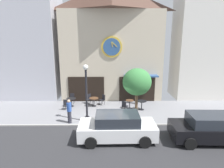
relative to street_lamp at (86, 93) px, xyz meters
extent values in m
cube|color=gray|center=(1.57, 1.94, -2.05)|extent=(26.17, 5.29, 0.05)
cube|color=#2D2D30|center=(1.57, -3.75, -2.05)|extent=(26.17, 6.09, 0.05)
cube|color=#A8A5A0|center=(1.57, -0.68, -1.99)|extent=(26.17, 0.12, 0.08)
cube|color=beige|center=(1.75, 5.97, 2.06)|extent=(9.35, 2.76, 8.18)
cylinder|color=gold|center=(1.75, 4.53, 2.95)|extent=(1.84, 0.10, 1.84)
cylinder|color=#2D5184|center=(1.75, 4.47, 2.95)|extent=(1.51, 0.04, 1.51)
cube|color=gold|center=(1.78, 4.43, 3.15)|extent=(0.12, 0.03, 0.42)
cube|color=gold|center=(1.98, 4.43, 3.17)|extent=(0.51, 0.03, 0.49)
cube|color=black|center=(-0.59, 4.55, -0.88)|extent=(3.27, 0.10, 2.30)
cube|color=black|center=(4.09, 4.55, -0.88)|extent=(3.27, 0.10, 2.30)
cube|color=#33568C|center=(4.37, 4.24, 0.42)|extent=(2.99, 0.90, 0.12)
cube|color=#B2B2BC|center=(-6.11, 6.85, 4.17)|extent=(5.41, 4.53, 12.40)
cube|color=silver|center=(10.72, 6.15, 5.23)|extent=(5.61, 3.13, 14.51)
cylinder|color=black|center=(0.00, 0.00, -1.85)|extent=(0.32, 0.32, 0.36)
cylinder|color=black|center=(0.00, 0.00, -0.21)|extent=(0.14, 0.14, 3.63)
sphere|color=white|center=(0.00, 0.00, 1.78)|extent=(0.36, 0.36, 0.36)
cylinder|color=brown|center=(3.44, 0.25, -0.99)|extent=(0.20, 0.20, 2.07)
ellipsoid|color=#3D8442|center=(3.44, 0.25, 0.73)|extent=(1.97, 1.77, 1.87)
cylinder|color=black|center=(-1.72, 3.12, -1.67)|extent=(0.07, 0.07, 0.71)
cylinder|color=black|center=(-1.72, 3.12, -2.01)|extent=(0.40, 0.40, 0.03)
cylinder|color=black|center=(-1.72, 3.12, -1.32)|extent=(0.80, 0.80, 0.03)
cylinder|color=black|center=(0.22, 3.13, -1.66)|extent=(0.07, 0.07, 0.73)
cylinder|color=black|center=(0.22, 3.13, -2.01)|extent=(0.40, 0.40, 0.03)
cylinder|color=brown|center=(0.22, 3.13, -1.30)|extent=(0.79, 0.79, 0.03)
cylinder|color=black|center=(3.22, 2.52, -1.67)|extent=(0.07, 0.07, 0.71)
cylinder|color=black|center=(3.22, 2.52, -2.01)|extent=(0.40, 0.40, 0.03)
cylinder|color=brown|center=(3.22, 2.52, -1.32)|extent=(0.66, 0.66, 0.03)
cylinder|color=black|center=(4.17, 2.25, -1.66)|extent=(0.07, 0.07, 0.74)
cylinder|color=black|center=(4.17, 2.25, -2.01)|extent=(0.40, 0.40, 0.03)
cylinder|color=black|center=(4.17, 2.25, -1.29)|extent=(0.78, 0.78, 0.03)
cube|color=black|center=(-0.20, 3.71, -1.58)|extent=(0.56, 0.56, 0.04)
cube|color=black|center=(-0.30, 3.85, -1.35)|extent=(0.34, 0.25, 0.45)
cylinder|color=black|center=(-0.24, 3.47, -1.80)|extent=(0.03, 0.03, 0.45)
cylinder|color=black|center=(0.04, 3.66, -1.80)|extent=(0.03, 0.03, 0.45)
cylinder|color=black|center=(-0.43, 3.75, -1.80)|extent=(0.03, 0.03, 0.45)
cylinder|color=black|center=(-0.15, 3.94, -1.80)|extent=(0.03, 0.03, 0.45)
cube|color=black|center=(-1.82, 3.85, -1.58)|extent=(0.42, 0.42, 0.04)
cube|color=black|center=(-1.81, 4.03, -1.35)|extent=(0.38, 0.06, 0.45)
cylinder|color=black|center=(-2.00, 3.69, -1.80)|extent=(0.03, 0.03, 0.45)
cylinder|color=black|center=(-1.67, 3.67, -1.80)|extent=(0.03, 0.03, 0.45)
cylinder|color=black|center=(-1.98, 4.03, -1.80)|extent=(0.03, 0.03, 0.45)
cylinder|color=black|center=(-1.64, 4.01, -1.80)|extent=(0.03, 0.03, 0.45)
cube|color=black|center=(2.79, 1.85, -1.58)|extent=(0.56, 0.56, 0.04)
cube|color=black|center=(2.69, 1.70, -1.35)|extent=(0.33, 0.25, 0.45)
cylinder|color=black|center=(3.03, 1.89, -1.80)|extent=(0.03, 0.03, 0.45)
cylinder|color=black|center=(2.75, 2.08, -1.80)|extent=(0.03, 0.03, 0.45)
cylinder|color=black|center=(2.83, 1.61, -1.80)|extent=(0.03, 0.03, 0.45)
cylinder|color=black|center=(2.55, 1.81, -1.80)|extent=(0.03, 0.03, 0.45)
cube|color=black|center=(-1.96, 2.37, -1.58)|extent=(0.43, 0.43, 0.04)
cube|color=black|center=(-1.98, 2.19, -1.35)|extent=(0.38, 0.07, 0.45)
cylinder|color=black|center=(-1.78, 2.53, -1.80)|extent=(0.03, 0.03, 0.45)
cylinder|color=black|center=(-2.12, 2.55, -1.80)|extent=(0.03, 0.03, 0.45)
cylinder|color=black|center=(-1.81, 2.19, -1.80)|extent=(0.03, 0.03, 0.45)
cylinder|color=black|center=(-2.14, 2.21, -1.80)|extent=(0.03, 0.03, 0.45)
cube|color=black|center=(0.89, 3.50, -1.58)|extent=(0.56, 0.56, 0.04)
cube|color=black|center=(1.03, 3.61, -1.35)|extent=(0.26, 0.33, 0.45)
cylinder|color=black|center=(0.65, 3.54, -1.80)|extent=(0.03, 0.03, 0.45)
cylinder|color=black|center=(0.86, 3.26, -1.80)|extent=(0.03, 0.03, 0.45)
cylinder|color=black|center=(0.92, 3.74, -1.80)|extent=(0.03, 0.03, 0.45)
cylinder|color=black|center=(1.13, 3.47, -1.80)|extent=(0.03, 0.03, 0.45)
cylinder|color=#2D2D38|center=(-1.17, -0.24, -1.60)|extent=(0.36, 0.36, 0.85)
cylinder|color=#3359B2|center=(-1.17, -0.24, -0.88)|extent=(0.45, 0.45, 0.60)
sphere|color=tan|center=(-1.17, -0.24, -0.47)|extent=(0.22, 0.22, 0.22)
cylinder|color=#2D2D38|center=(3.96, 3.78, -1.60)|extent=(0.37, 0.37, 0.85)
cylinder|color=#338C4C|center=(3.96, 3.78, -0.88)|extent=(0.45, 0.45, 0.60)
sphere|color=tan|center=(3.96, 3.78, -0.47)|extent=(0.22, 0.22, 0.22)
cube|color=white|center=(2.00, -2.49, -1.43)|extent=(4.32, 1.86, 0.75)
cube|color=#262B33|center=(2.00, -2.49, -0.78)|extent=(2.43, 1.62, 0.60)
cylinder|color=black|center=(3.43, -3.37, -1.71)|extent=(0.64, 0.23, 0.64)
cylinder|color=black|center=(3.41, -1.57, -1.71)|extent=(0.64, 0.23, 0.64)
cylinder|color=black|center=(0.59, -3.41, -1.71)|extent=(0.64, 0.23, 0.64)
cylinder|color=black|center=(0.57, -1.61, -1.71)|extent=(0.64, 0.23, 0.64)
cube|color=black|center=(7.18, -2.70, -1.43)|extent=(4.35, 1.93, 0.75)
cube|color=#262B33|center=(7.18, -2.70, -0.78)|extent=(2.45, 1.65, 0.60)
cylinder|color=black|center=(5.74, -3.56, -1.71)|extent=(0.65, 0.24, 0.64)
cylinder|color=black|center=(5.79, -1.76, -1.71)|extent=(0.65, 0.24, 0.64)
camera|label=1|loc=(1.60, -12.33, 3.46)|focal=30.34mm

